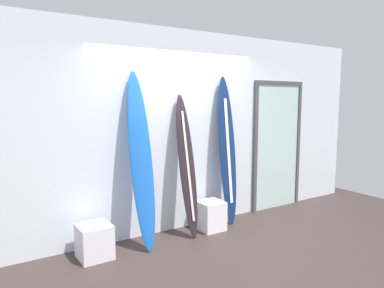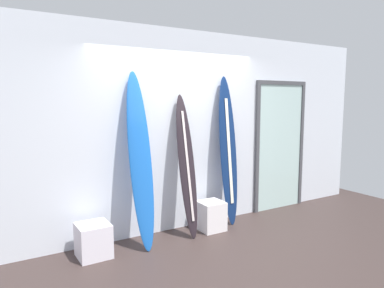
# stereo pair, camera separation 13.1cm
# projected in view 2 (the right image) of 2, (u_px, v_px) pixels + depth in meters

# --- Properties ---
(ground) EXTENTS (8.00, 8.00, 0.04)m
(ground) POSITION_uv_depth(u_px,v_px,m) (228.00, 261.00, 4.07)
(ground) COLOR #372B28
(wall_back) EXTENTS (7.20, 0.20, 2.80)m
(wall_back) POSITION_uv_depth(u_px,v_px,m) (175.00, 131.00, 5.00)
(wall_back) COLOR silver
(wall_back) RESTS_ON ground
(surfboard_cobalt) EXTENTS (0.31, 0.55, 2.20)m
(surfboard_cobalt) POSITION_uv_depth(u_px,v_px,m) (140.00, 161.00, 4.34)
(surfboard_cobalt) COLOR blue
(surfboard_cobalt) RESTS_ON ground
(surfboard_charcoal) EXTENTS (0.25, 0.48, 1.92)m
(surfboard_charcoal) POSITION_uv_depth(u_px,v_px,m) (187.00, 166.00, 4.73)
(surfboard_charcoal) COLOR black
(surfboard_charcoal) RESTS_ON ground
(surfboard_navy) EXTENTS (0.31, 0.31, 2.18)m
(surfboard_navy) POSITION_uv_depth(u_px,v_px,m) (228.00, 151.00, 5.17)
(surfboard_navy) COLOR navy
(surfboard_navy) RESTS_ON ground
(display_block_left) EXTENTS (0.34, 0.34, 0.41)m
(display_block_left) POSITION_uv_depth(u_px,v_px,m) (211.00, 216.00, 4.99)
(display_block_left) COLOR white
(display_block_left) RESTS_ON ground
(display_block_center) EXTENTS (0.37, 0.37, 0.40)m
(display_block_center) POSITION_uv_depth(u_px,v_px,m) (93.00, 240.00, 4.13)
(display_block_center) COLOR white
(display_block_center) RESTS_ON ground
(glass_door) EXTENTS (1.07, 0.06, 2.15)m
(glass_door) POSITION_uv_depth(u_px,v_px,m) (280.00, 144.00, 5.92)
(glass_door) COLOR silver
(glass_door) RESTS_ON ground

